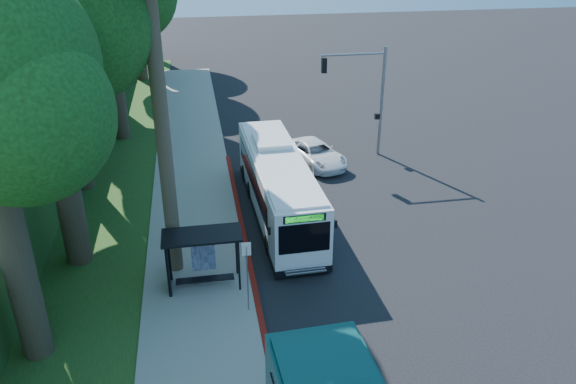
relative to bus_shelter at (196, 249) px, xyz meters
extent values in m
plane|color=black|center=(7.26, 2.86, -1.81)|extent=(140.00, 140.00, 0.00)
cube|color=gray|center=(-0.04, 2.86, -1.75)|extent=(4.50, 70.00, 0.12)
cube|color=maroon|center=(2.26, -1.14, -1.74)|extent=(0.25, 30.00, 0.13)
cube|color=#234719|center=(-5.74, 7.86, -1.78)|extent=(8.00, 70.00, 0.06)
cube|color=black|center=(0.26, -0.14, 0.69)|extent=(3.20, 1.50, 0.10)
cube|color=black|center=(-1.19, -0.14, -0.61)|extent=(0.06, 1.30, 2.20)
cube|color=navy|center=(0.26, 0.56, -0.56)|extent=(1.00, 0.12, 1.70)
cube|color=black|center=(0.26, -0.24, -1.36)|extent=(2.40, 0.40, 0.06)
cube|color=black|center=(-1.14, 0.46, -0.61)|extent=(0.08, 0.08, 2.40)
cube|color=black|center=(1.66, 0.46, -0.61)|extent=(0.08, 0.08, 2.40)
cube|color=black|center=(-1.14, -0.74, -0.61)|extent=(0.08, 0.08, 2.40)
cube|color=black|center=(1.66, -0.74, -0.61)|extent=(0.08, 0.08, 2.40)
cylinder|color=gray|center=(1.86, -2.14, -0.31)|extent=(0.06, 0.06, 3.00)
cube|color=white|center=(1.86, -2.14, 1.09)|extent=(0.35, 0.04, 0.55)
cylinder|color=gray|center=(12.06, 12.86, 1.69)|extent=(0.20, 0.20, 7.00)
cylinder|color=gray|center=(10.06, 12.86, 4.79)|extent=(4.00, 0.14, 0.14)
cube|color=black|center=(8.26, 12.86, 4.19)|extent=(0.30, 0.30, 0.90)
cube|color=black|center=(11.81, 12.86, 0.79)|extent=(0.25, 0.25, 0.35)
cylinder|color=#4C3F2D|center=(-0.94, 1.36, 4.69)|extent=(0.60, 0.60, 13.00)
cylinder|color=#382B1E|center=(-5.24, 2.86, 3.44)|extent=(1.10, 1.10, 10.50)
sphere|color=#16380F|center=(-3.64, 1.66, 8.69)|extent=(5.60, 5.60, 5.60)
sphere|color=#16380F|center=(-6.64, 4.26, 8.99)|extent=(5.20, 5.20, 5.20)
cylinder|color=#382B1E|center=(-6.24, 10.86, 4.14)|extent=(1.18, 1.18, 11.90)
cylinder|color=#382B1E|center=(-4.74, 18.86, 3.09)|extent=(1.06, 1.06, 9.80)
cylinder|color=#382B1E|center=(-6.74, 26.86, 3.79)|extent=(1.14, 1.14, 11.20)
cylinder|color=#382B1E|center=(-4.24, 34.86, 2.74)|extent=(1.02, 1.02, 9.10)
cylinder|color=#382B1E|center=(-3.24, 42.86, 2.39)|extent=(0.98, 0.98, 8.40)
cylinder|color=#382B1E|center=(-5.74, -3.14, 2.74)|extent=(1.02, 1.02, 9.10)
sphere|color=#16380F|center=(-4.30, -4.22, 7.29)|extent=(5.04, 5.04, 5.04)
cube|color=white|center=(4.29, 5.69, -0.06)|extent=(2.85, 11.85, 2.80)
cube|color=black|center=(4.29, 5.69, -1.51)|extent=(2.87, 11.91, 0.34)
cube|color=black|center=(4.28, 6.18, 0.21)|extent=(2.83, 9.26, 1.08)
cube|color=black|center=(4.46, -0.16, 0.16)|extent=(2.21, 0.18, 1.37)
cube|color=black|center=(4.12, 11.53, 0.26)|extent=(2.01, 0.18, 0.98)
cube|color=#19E533|center=(4.46, -0.16, 1.09)|extent=(1.63, 0.15, 0.27)
cube|color=white|center=(4.29, 5.69, 1.39)|extent=(2.63, 11.26, 0.12)
cube|color=white|center=(4.23, 7.65, 1.55)|extent=(1.82, 2.50, 0.34)
cylinder|color=black|center=(3.27, 1.88, -1.32)|extent=(0.32, 0.99, 0.98)
cylinder|color=black|center=(5.53, 1.95, -1.32)|extent=(0.32, 0.99, 0.98)
cylinder|color=black|center=(3.03, 10.13, -1.32)|extent=(0.32, 0.99, 0.98)
cylinder|color=black|center=(5.29, 10.19, -1.32)|extent=(0.32, 0.99, 0.98)
cube|color=black|center=(3.15, -7.45, 0.38)|extent=(2.13, 0.23, 1.04)
imported|color=white|center=(7.67, 11.90, -1.10)|extent=(3.73, 5.52, 1.41)
camera|label=1|loc=(0.32, -19.92, 12.12)|focal=35.00mm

